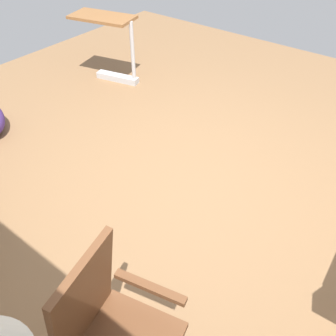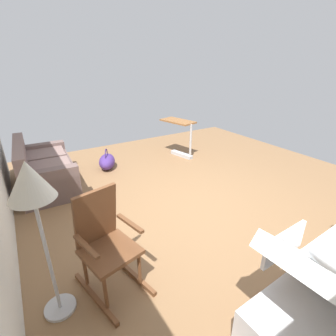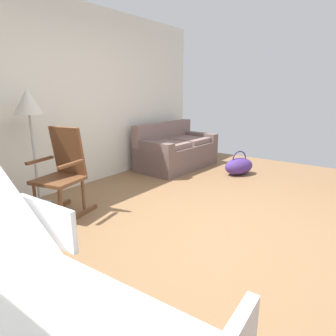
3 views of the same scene
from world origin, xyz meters
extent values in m
plane|color=olive|center=(0.00, 0.00, 0.00)|extent=(7.32, 7.32, 0.00)
cube|color=silver|center=(0.00, 2.47, 1.35)|extent=(6.06, 0.10, 2.70)
cube|color=silver|center=(-1.68, 0.33, 0.63)|extent=(0.06, 0.56, 0.28)
cube|color=#68534F|center=(1.95, 1.81, 0.23)|extent=(1.64, 0.92, 0.45)
cube|color=#7F6660|center=(1.58, 1.79, 0.49)|extent=(0.70, 0.67, 0.10)
cube|color=#7F6660|center=(2.32, 1.76, 0.49)|extent=(0.70, 0.67, 0.10)
cube|color=#7F6660|center=(1.97, 2.16, 0.65)|extent=(1.61, 0.23, 0.40)
cube|color=#68534F|center=(1.24, 1.85, 0.30)|extent=(0.22, 0.86, 0.60)
cube|color=#68534F|center=(2.66, 1.78, 0.30)|extent=(0.22, 0.86, 0.60)
cube|color=brown|center=(-0.82, 1.82, 0.03)|extent=(0.75, 0.21, 0.05)
cube|color=brown|center=(-0.72, 1.40, 0.03)|extent=(0.75, 0.21, 0.05)
cylinder|color=brown|center=(-0.90, 1.38, 0.25)|extent=(0.04, 0.04, 0.40)
cylinder|color=brown|center=(-0.99, 1.76, 0.25)|extent=(0.04, 0.04, 0.40)
cylinder|color=brown|center=(-0.55, 1.47, 0.25)|extent=(0.04, 0.04, 0.40)
cylinder|color=brown|center=(-0.63, 1.84, 0.25)|extent=(0.04, 0.04, 0.40)
cube|color=brown|center=(-0.77, 1.61, 0.45)|extent=(0.56, 0.57, 0.04)
cube|color=brown|center=(-0.57, 1.66, 0.75)|extent=(0.21, 0.45, 0.60)
cube|color=brown|center=(-0.74, 1.38, 0.67)|extent=(0.39, 0.13, 0.03)
cube|color=brown|center=(-0.84, 1.83, 0.67)|extent=(0.39, 0.13, 0.03)
cylinder|color=#B2B5BA|center=(-0.74, 2.12, 0.01)|extent=(0.28, 0.28, 0.03)
cylinder|color=#B2B5BA|center=(-0.74, 2.12, 0.60)|extent=(0.03, 0.03, 1.15)
cone|color=beige|center=(-0.74, 2.12, 1.33)|extent=(0.34, 0.34, 0.30)
ellipsoid|color=#472D7A|center=(2.18, 0.65, 0.15)|extent=(0.64, 0.54, 0.30)
torus|color=#312055|center=(2.18, 0.65, 0.28)|extent=(0.28, 0.15, 0.30)
camera|label=1|loc=(-1.42, 2.12, 2.28)|focal=39.06mm
camera|label=2|loc=(-2.63, 2.12, 2.13)|focal=26.73mm
camera|label=3|loc=(-2.63, -1.35, 1.46)|focal=31.52mm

